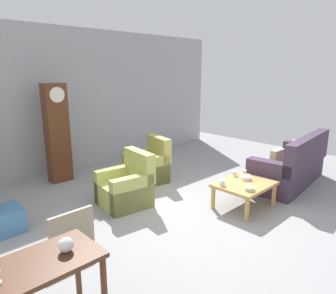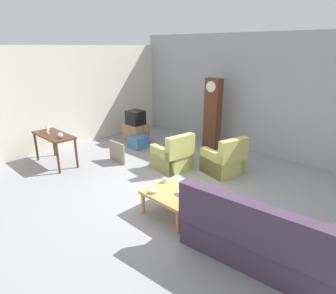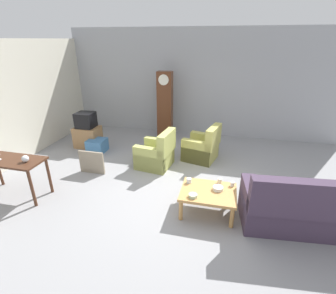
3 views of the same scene
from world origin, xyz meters
TOP-DOWN VIEW (x-y plane):
  - ground_plane at (0.00, 0.00)m, footprint 10.40×10.40m
  - garage_door_wall at (0.00, 3.60)m, footprint 8.40×0.16m
  - couch_floral at (2.26, -0.52)m, footprint 2.18×1.08m
  - armchair_olive_near at (-0.74, 1.00)m, footprint 0.89×0.86m
  - armchair_olive_far at (0.30, 1.65)m, footprint 0.95×0.93m
  - coffee_table_wood at (0.63, -0.47)m, footprint 0.96×0.76m
  - console_table_dark at (-3.10, -0.81)m, footprint 1.30×0.56m
  - grandfather_clock at (-1.01, 2.94)m, footprint 0.44×0.30m
  - framed_picture_leaning at (-2.09, 0.34)m, footprint 0.60×0.05m
  - storage_box_blue at (-2.56, 1.45)m, footprint 0.47×0.46m
  - glass_dome_cloche at (-2.70, -0.83)m, footprint 0.13×0.13m
  - cup_white_porcelain at (1.03, -0.20)m, footprint 0.08×0.08m
  - cup_blue_rimmed at (0.25, -0.28)m, footprint 0.09×0.09m
  - cup_cream_tall at (0.80, -0.15)m, footprint 0.08×0.08m
  - bowl_white_stacked at (0.78, -0.39)m, footprint 0.18×0.18m
  - bowl_shallow_green at (0.39, -0.71)m, footprint 0.15×0.15m

SIDE VIEW (x-z plane):
  - ground_plane at x=0.00m, z-range 0.00..0.00m
  - storage_box_blue at x=-2.56m, z-range 0.00..0.35m
  - framed_picture_leaning at x=-2.09m, z-range 0.00..0.54m
  - armchair_olive_near at x=-0.74m, z-range -0.15..0.77m
  - armchair_olive_far at x=0.30m, z-range -0.15..0.77m
  - couch_floral at x=2.26m, z-range -0.17..0.87m
  - coffee_table_wood at x=0.63m, z-range 0.15..0.58m
  - bowl_shallow_green at x=0.39m, z-range 0.43..0.49m
  - bowl_white_stacked at x=0.78m, z-range 0.43..0.49m
  - cup_white_porcelain at x=1.03m, z-range 0.43..0.51m
  - cup_cream_tall at x=0.80m, z-range 0.43..0.52m
  - cup_blue_rimmed at x=0.25m, z-range 0.43..0.52m
  - console_table_dark at x=-3.10m, z-range 0.28..1.06m
  - glass_dome_cloche at x=-2.70m, z-range 0.79..0.91m
  - grandfather_clock at x=-1.01m, z-range 0.01..2.03m
  - garage_door_wall at x=0.00m, z-range 0.00..3.20m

